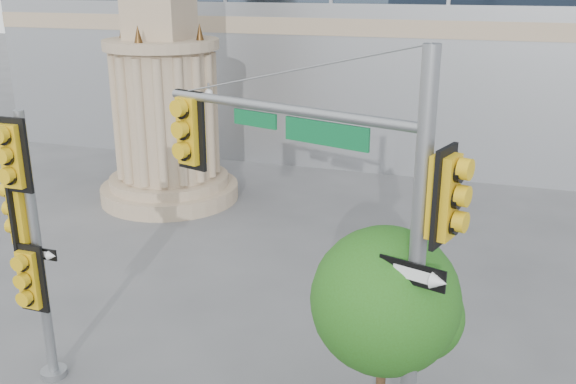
% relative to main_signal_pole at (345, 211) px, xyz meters
% --- Properties ---
extents(monument, '(4.40, 4.40, 16.60)m').
position_rel_main_signal_pole_xyz_m(monument, '(-7.95, 9.49, 1.71)').
color(monument, tan).
rests_on(monument, ground).
extents(main_signal_pole, '(4.61, 1.84, 6.15)m').
position_rel_main_signal_pole_xyz_m(main_signal_pole, '(0.00, 0.00, 0.00)').
color(main_signal_pole, slate).
rests_on(main_signal_pole, ground).
extents(secondary_signal_pole, '(0.83, 0.63, 4.89)m').
position_rel_main_signal_pole_xyz_m(secondary_signal_pole, '(-5.38, -0.07, -0.94)').
color(secondary_signal_pole, slate).
rests_on(secondary_signal_pole, ground).
extents(street_tree, '(2.25, 2.20, 3.51)m').
position_rel_main_signal_pole_xyz_m(street_tree, '(0.63, 0.25, -1.50)').
color(street_tree, tan).
rests_on(street_tree, ground).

